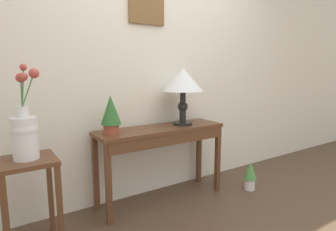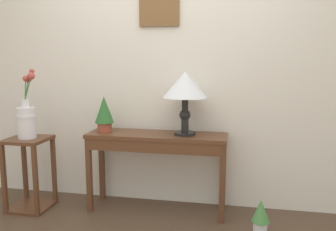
{
  "view_description": "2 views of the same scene",
  "coord_description": "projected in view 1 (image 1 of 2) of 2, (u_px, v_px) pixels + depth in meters",
  "views": [
    {
      "loc": [
        -1.44,
        -1.03,
        1.27
      ],
      "look_at": [
        0.03,
        1.19,
        0.83
      ],
      "focal_mm": 30.09,
      "sensor_mm": 36.0,
      "label": 1
    },
    {
      "loc": [
        0.62,
        -1.78,
        1.37
      ],
      "look_at": [
        0.03,
        1.23,
        0.89
      ],
      "focal_mm": 36.81,
      "sensor_mm": 36.0,
      "label": 2
    }
  ],
  "objects": [
    {
      "name": "table_lamp",
      "position": [
        183.0,
        82.0,
        2.73
      ],
      "size": [
        0.39,
        0.39,
        0.56
      ],
      "color": "black",
      "rests_on": "console_table"
    },
    {
      "name": "potted_plant_floor",
      "position": [
        250.0,
        174.0,
        2.97
      ],
      "size": [
        0.14,
        0.14,
        0.31
      ],
      "color": "silver",
      "rests_on": "ground"
    },
    {
      "name": "pedestal_stand_left",
      "position": [
        31.0,
        206.0,
        1.93
      ],
      "size": [
        0.36,
        0.36,
        0.68
      ],
      "color": "#56331E",
      "rests_on": "ground"
    },
    {
      "name": "back_wall_with_art",
      "position": [
        151.0,
        56.0,
        2.81
      ],
      "size": [
        9.0,
        0.13,
        2.8
      ],
      "color": "silver",
      "rests_on": "ground"
    },
    {
      "name": "potted_plant_on_console",
      "position": [
        111.0,
        113.0,
        2.36
      ],
      "size": [
        0.17,
        0.17,
        0.33
      ],
      "color": "#9E4733",
      "rests_on": "console_table"
    },
    {
      "name": "flower_vase_tall",
      "position": [
        25.0,
        131.0,
        1.85
      ],
      "size": [
        0.2,
        0.19,
        0.63
      ],
      "color": "silver",
      "rests_on": "pedestal_stand_left"
    },
    {
      "name": "console_table",
      "position": [
        162.0,
        139.0,
        2.66
      ],
      "size": [
        1.26,
        0.37,
        0.73
      ],
      "color": "#56331E",
      "rests_on": "ground"
    }
  ]
}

